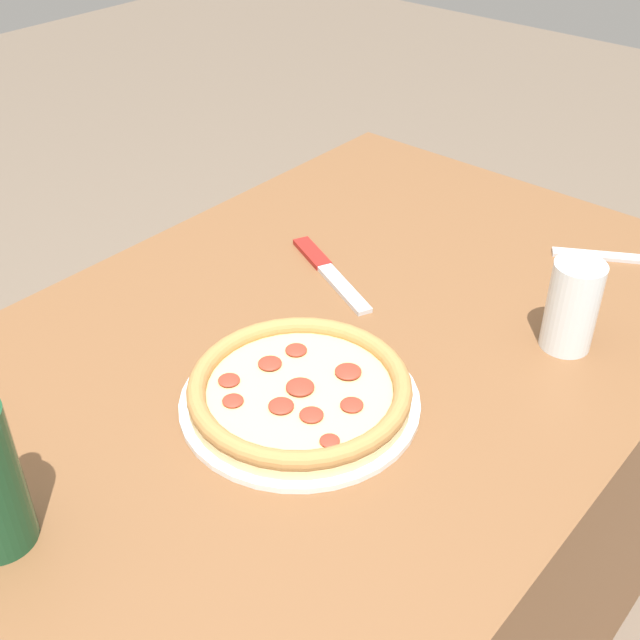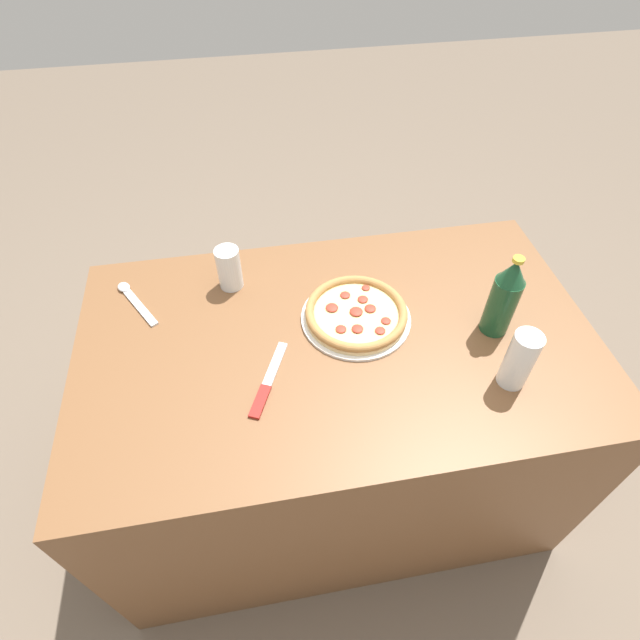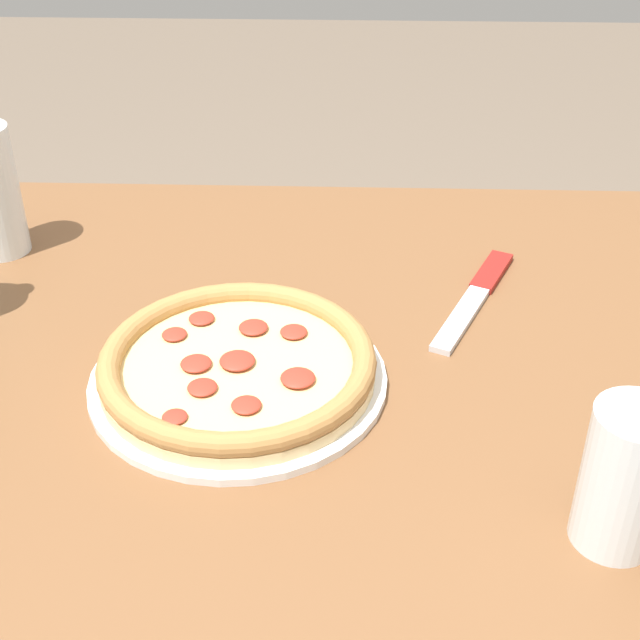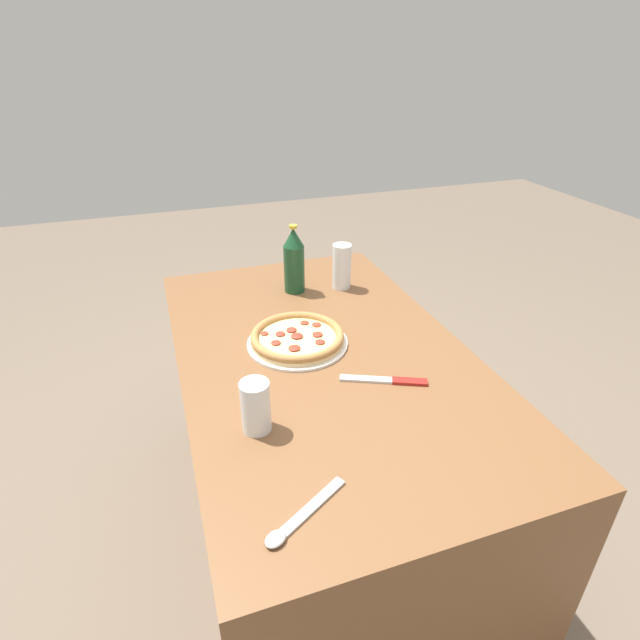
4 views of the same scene
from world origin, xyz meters
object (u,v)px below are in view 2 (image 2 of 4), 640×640
Objects in this scene: glass_mango_juice at (229,270)px; knife at (268,382)px; spoon at (132,298)px; pizza_salami at (356,314)px; glass_red_wine at (518,362)px; beer_bottle at (504,297)px.

glass_mango_juice is 0.35m from knife.
pizza_salami is at bearing 163.14° from spoon.
glass_red_wine is at bearing 141.01° from pizza_salami.
glass_mango_juice is 0.52× the size of beer_bottle.
glass_red_wine reaches higher than pizza_salami.
pizza_salami reaches higher than knife.
knife is at bearing 7.09° from beer_bottle.
pizza_salami is 0.36m from glass_mango_juice.
knife is at bearing -9.06° from glass_red_wine.
glass_mango_juice is 0.70m from beer_bottle.
glass_red_wine is 0.17m from beer_bottle.
spoon reaches higher than knife.
knife is at bearing 134.42° from spoon.
pizza_salami is at bearing -146.35° from knife.
beer_bottle is (-0.03, -0.16, 0.04)m from glass_red_wine.
beer_bottle is at bearing -99.12° from glass_red_wine.
spoon is (0.33, -0.34, 0.00)m from knife.
pizza_salami is at bearing -15.06° from beer_bottle.
pizza_salami is 0.40m from glass_red_wine.
spoon is (0.88, -0.42, -0.06)m from glass_red_wine.
pizza_salami is 0.60m from spoon.
glass_mango_juice is at bearing -177.90° from spoon.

